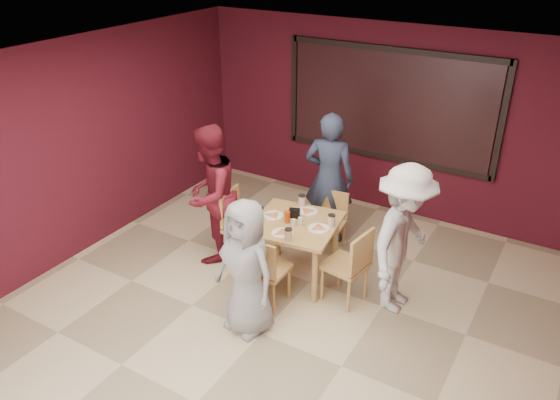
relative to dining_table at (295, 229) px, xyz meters
The scene contains 11 objects.
floor 1.34m from the dining_table, 78.97° to the right, with size 7.00×7.00×0.00m, color #CBBB8D.
window_blinds 2.52m from the dining_table, 84.58° to the left, with size 3.00×0.02×1.50m, color black.
dining_table is the anchor object (origin of this frame).
chair_front 0.70m from the dining_table, 91.33° to the right, with size 0.45×0.45×0.92m.
chair_back 0.89m from the dining_table, 85.06° to the left, with size 0.43×0.43×0.81m.
chair_left 0.85m from the dining_table, behind, with size 0.51×0.51×0.96m.
chair_right 0.82m from the dining_table, ahead, with size 0.52×0.52×0.95m.
diner_front 1.11m from the dining_table, 88.36° to the right, with size 0.76×0.49×1.55m, color gray.
diner_back 1.11m from the dining_table, 94.61° to the left, with size 0.67×0.44×1.84m, color #293349.
diner_left 1.20m from the dining_table, behind, with size 0.88×0.69×1.82m, color maroon.
diner_right 1.32m from the dining_table, ahead, with size 1.14×0.66×1.77m, color silver.
Camera 1 is at (2.54, -3.87, 3.99)m, focal length 35.00 mm.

